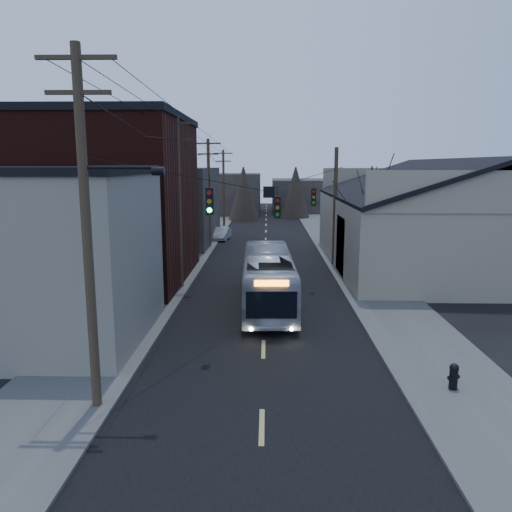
% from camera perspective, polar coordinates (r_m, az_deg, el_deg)
% --- Properties ---
extents(ground, '(160.00, 160.00, 0.00)m').
position_cam_1_polar(ground, '(13.13, 0.56, -23.24)').
color(ground, black).
rests_on(ground, ground).
extents(road_surface, '(9.00, 110.00, 0.02)m').
position_cam_1_polar(road_surface, '(41.58, 1.09, 0.31)').
color(road_surface, black).
rests_on(road_surface, ground).
extents(sidewalk_left, '(4.00, 110.00, 0.12)m').
position_cam_1_polar(sidewalk_left, '(42.09, -7.80, 0.41)').
color(sidewalk_left, '#474744').
rests_on(sidewalk_left, ground).
extents(sidewalk_right, '(4.00, 110.00, 0.12)m').
position_cam_1_polar(sidewalk_right, '(42.05, 9.98, 0.34)').
color(sidewalk_right, '#474744').
rests_on(sidewalk_right, ground).
extents(building_clapboard, '(8.00, 8.00, 7.00)m').
position_cam_1_polar(building_clapboard, '(22.25, -22.96, -0.22)').
color(building_clapboard, slate).
rests_on(building_clapboard, ground).
extents(building_brick, '(10.00, 12.00, 10.00)m').
position_cam_1_polar(building_brick, '(32.63, -16.90, 5.94)').
color(building_brick, black).
rests_on(building_brick, ground).
extents(building_left_far, '(9.00, 14.00, 7.00)m').
position_cam_1_polar(building_left_far, '(48.06, -10.33, 5.70)').
color(building_left_far, '#2F2A26').
rests_on(building_left_far, ground).
extents(warehouse, '(16.16, 20.60, 7.73)m').
position_cam_1_polar(warehouse, '(38.45, 20.86, 2.86)').
color(warehouse, gray).
rests_on(warehouse, ground).
extents(building_far_left, '(10.00, 12.00, 6.00)m').
position_cam_1_polar(building_far_left, '(76.30, -3.35, 7.14)').
color(building_far_left, '#2F2A26').
rests_on(building_far_left, ground).
extents(building_far_right, '(12.00, 14.00, 5.00)m').
position_cam_1_polar(building_far_right, '(81.37, 6.17, 6.95)').
color(building_far_right, '#2F2A26').
rests_on(building_far_right, ground).
extents(bare_tree, '(0.40, 0.40, 7.20)m').
position_cam_1_polar(bare_tree, '(31.80, 12.86, 3.48)').
color(bare_tree, black).
rests_on(bare_tree, ground).
extents(utility_lines, '(11.24, 45.28, 10.50)m').
position_cam_1_polar(utility_lines, '(35.30, -4.01, 6.58)').
color(utility_lines, '#382B1E').
rests_on(utility_lines, ground).
extents(bus, '(2.75, 10.63, 2.94)m').
position_cam_1_polar(bus, '(25.94, 1.39, -2.55)').
color(bus, '#AAAEB6').
rests_on(bus, ground).
extents(parked_car, '(1.68, 3.82, 1.22)m').
position_cam_1_polar(parked_car, '(49.11, -3.91, 2.55)').
color(parked_car, '#A2A4A9').
rests_on(parked_car, ground).
extents(fire_hydrant, '(0.42, 0.30, 0.87)m').
position_cam_1_polar(fire_hydrant, '(17.72, 21.66, -12.57)').
color(fire_hydrant, black).
rests_on(fire_hydrant, sidewalk_right).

